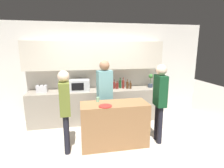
# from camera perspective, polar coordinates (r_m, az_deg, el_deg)

# --- Properties ---
(ground_plane) EXTENTS (14.00, 14.00, 0.00)m
(ground_plane) POSITION_cam_1_polar(r_m,az_deg,el_deg) (3.87, -2.43, -19.92)
(ground_plane) COLOR beige
(back_wall) EXTENTS (6.40, 0.40, 2.70)m
(back_wall) POSITION_cam_1_polar(r_m,az_deg,el_deg) (4.96, -5.43, 6.04)
(back_wall) COLOR silver
(back_wall) RESTS_ON ground_plane
(back_counter) EXTENTS (3.60, 0.62, 0.90)m
(back_counter) POSITION_cam_1_polar(r_m,az_deg,el_deg) (4.93, -4.88, -6.97)
(back_counter) COLOR gray
(back_counter) RESTS_ON ground_plane
(kitchen_island) EXTENTS (1.38, 0.56, 0.92)m
(kitchen_island) POSITION_cam_1_polar(r_m,az_deg,el_deg) (3.75, 0.74, -12.97)
(kitchen_island) COLOR #996B42
(kitchen_island) RESTS_ON ground_plane
(microwave) EXTENTS (0.52, 0.39, 0.30)m
(microwave) POSITION_cam_1_polar(r_m,az_deg,el_deg) (4.76, -10.55, -0.33)
(microwave) COLOR #B7BABC
(microwave) RESTS_ON back_counter
(toaster) EXTENTS (0.26, 0.16, 0.18)m
(toaster) POSITION_cam_1_polar(r_m,az_deg,el_deg) (4.87, -21.95, -1.45)
(toaster) COLOR silver
(toaster) RESTS_ON back_counter
(potted_plant) EXTENTS (0.14, 0.14, 0.40)m
(potted_plant) POSITION_cam_1_polar(r_m,az_deg,el_deg) (5.17, 12.49, 1.09)
(potted_plant) COLOR #333D4C
(potted_plant) RESTS_ON back_counter
(bottle_0) EXTENTS (0.07, 0.07, 0.27)m
(bottle_0) POSITION_cam_1_polar(r_m,az_deg,el_deg) (4.88, -0.62, -0.42)
(bottle_0) COLOR silver
(bottle_0) RESTS_ON back_counter
(bottle_1) EXTENTS (0.07, 0.07, 0.25)m
(bottle_1) POSITION_cam_1_polar(r_m,az_deg,el_deg) (4.92, 0.70, -0.37)
(bottle_1) COLOR maroon
(bottle_1) RESTS_ON back_counter
(bottle_2) EXTENTS (0.09, 0.09, 0.22)m
(bottle_2) POSITION_cam_1_polar(r_m,az_deg,el_deg) (4.90, 1.66, -0.57)
(bottle_2) COLOR maroon
(bottle_2) RESTS_ON back_counter
(bottle_3) EXTENTS (0.06, 0.06, 0.30)m
(bottle_3) POSITION_cam_1_polar(r_m,az_deg,el_deg) (4.98, 2.66, -0.03)
(bottle_3) COLOR #194723
(bottle_3) RESTS_ON back_counter
(bottle_4) EXTENTS (0.07, 0.07, 0.31)m
(bottle_4) POSITION_cam_1_polar(r_m,az_deg,el_deg) (4.95, 3.68, -0.04)
(bottle_4) COLOR maroon
(bottle_4) RESTS_ON back_counter
(bottle_5) EXTENTS (0.07, 0.07, 0.27)m
(bottle_5) POSITION_cam_1_polar(r_m,az_deg,el_deg) (4.93, 5.08, -0.31)
(bottle_5) COLOR #472814
(bottle_5) RESTS_ON back_counter
(bottle_6) EXTENTS (0.06, 0.06, 0.23)m
(bottle_6) POSITION_cam_1_polar(r_m,az_deg,el_deg) (4.93, 6.06, -0.53)
(bottle_6) COLOR #472814
(bottle_6) RESTS_ON back_counter
(plate_on_island) EXTENTS (0.26, 0.26, 0.01)m
(plate_on_island) POSITION_cam_1_polar(r_m,az_deg,el_deg) (3.40, -2.19, -7.20)
(plate_on_island) COLOR red
(plate_on_island) RESTS_ON kitchen_island
(cup_0) EXTENTS (0.07, 0.07, 0.10)m
(cup_0) POSITION_cam_1_polar(r_m,az_deg,el_deg) (3.67, -4.65, -5.06)
(cup_0) COLOR #83C09A
(cup_0) RESTS_ON kitchen_island
(person_left) EXTENTS (0.22, 0.35, 1.70)m
(person_left) POSITION_cam_1_polar(r_m,az_deg,el_deg) (3.82, 15.37, -4.09)
(person_left) COLOR black
(person_left) RESTS_ON ground_plane
(person_center) EXTENTS (0.37, 0.26, 1.75)m
(person_center) POSITION_cam_1_polar(r_m,az_deg,el_deg) (4.04, -2.40, -2.23)
(person_center) COLOR black
(person_center) RESTS_ON ground_plane
(person_right) EXTENTS (0.22, 0.35, 1.62)m
(person_right) POSITION_cam_1_polar(r_m,az_deg,el_deg) (3.44, -15.10, -6.72)
(person_right) COLOR black
(person_right) RESTS_ON ground_plane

